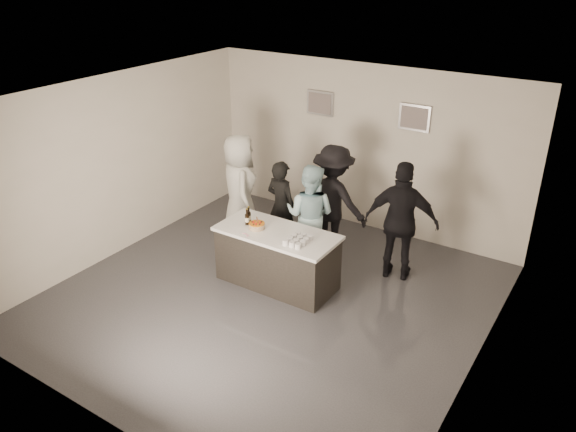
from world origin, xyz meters
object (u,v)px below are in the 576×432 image
object	(u,v)px
bar_counter	(277,258)
person_guest_left	(240,188)
cake	(257,226)
person_main_black	(281,206)
person_guest_back	(333,200)
person_guest_right	(401,222)
person_main_blue	(310,215)
beer_bottle_b	(247,217)
beer_bottle_a	(249,215)

from	to	relation	value
bar_counter	person_guest_left	size ratio (longest dim) A/B	0.97
cake	person_main_black	bearing A→B (deg)	103.70
cake	person_guest_left	distance (m)	1.49
person_guest_back	person_main_black	bearing A→B (deg)	31.98
bar_counter	person_guest_right	xyz separation A→B (m)	(1.48, 1.21, 0.51)
bar_counter	person_guest_back	size ratio (longest dim) A/B	0.98
person_guest_right	person_guest_back	size ratio (longest dim) A/B	1.02
bar_counter	person_main_black	xyz separation A→B (m)	(-0.58, 0.99, 0.35)
cake	person_main_blue	size ratio (longest dim) A/B	0.14
beer_bottle_b	person_main_black	distance (m)	1.06
beer_bottle_b	person_main_blue	world-z (taller)	person_main_blue
person_guest_left	person_guest_right	xyz separation A→B (m)	(2.89, 0.27, -0.00)
person_main_blue	person_guest_right	distance (m)	1.46
person_main_black	person_guest_left	size ratio (longest dim) A/B	0.83
beer_bottle_a	cake	bearing A→B (deg)	-25.06
bar_counter	beer_bottle_a	bearing A→B (deg)	176.73
beer_bottle_b	person_main_black	xyz separation A→B (m)	(-0.06, 1.03, -0.23)
beer_bottle_b	cake	bearing A→B (deg)	-7.73
bar_counter	person_main_blue	world-z (taller)	person_main_blue
person_guest_left	beer_bottle_b	bearing A→B (deg)	175.78
person_guest_left	person_guest_right	distance (m)	2.90
cake	beer_bottle_a	world-z (taller)	beer_bottle_a
cake	person_main_black	size ratio (longest dim) A/B	0.15
cake	person_main_black	distance (m)	1.10
beer_bottle_b	person_guest_back	size ratio (longest dim) A/B	0.14
beer_bottle_b	person_guest_back	bearing A→B (deg)	64.23
beer_bottle_a	person_guest_back	distance (m)	1.55
bar_counter	person_main_black	size ratio (longest dim) A/B	1.16
bar_counter	beer_bottle_b	world-z (taller)	beer_bottle_b
beer_bottle_a	person_main_black	xyz separation A→B (m)	(-0.03, 0.96, -0.23)
person_main_blue	person_guest_left	bearing A→B (deg)	-12.61
cake	person_guest_back	xyz separation A→B (m)	(0.50, 1.48, 0.01)
beer_bottle_a	beer_bottle_b	world-z (taller)	same
beer_bottle_b	person_main_blue	distance (m)	1.09
bar_counter	beer_bottle_b	size ratio (longest dim) A/B	7.15
bar_counter	person_main_blue	size ratio (longest dim) A/B	1.09
bar_counter	person_guest_back	world-z (taller)	person_guest_back
person_main_black	person_guest_right	bearing A→B (deg)	-166.60
beer_bottle_b	person_guest_left	size ratio (longest dim) A/B	0.14
beer_bottle_a	person_main_black	distance (m)	0.98
cake	person_guest_right	size ratio (longest dim) A/B	0.13
person_main_black	person_main_blue	world-z (taller)	person_main_blue
beer_bottle_a	person_guest_back	world-z (taller)	person_guest_back
person_main_blue	person_guest_back	size ratio (longest dim) A/B	0.91
cake	beer_bottle_b	xyz separation A→B (m)	(-0.20, 0.03, 0.09)
person_main_black	person_guest_back	distance (m)	0.87
cake	beer_bottle_b	size ratio (longest dim) A/B	0.94
bar_counter	person_guest_left	distance (m)	1.77
person_guest_left	person_guest_back	world-z (taller)	person_guest_left
person_guest_back	person_guest_left	bearing A→B (deg)	19.41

